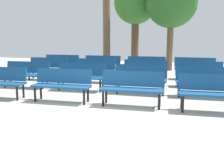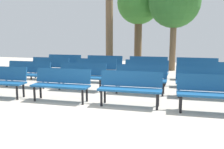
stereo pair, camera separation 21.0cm
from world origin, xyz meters
name	(u,v)px [view 2 (the right image)]	position (x,y,z in m)	size (l,w,h in m)	color
ground_plane	(70,124)	(0.00, 0.00, 0.00)	(24.00, 24.00, 0.00)	#B2A899
bench_r0_c0	(0,80)	(-2.96, 1.47, 0.50)	(1.63, 0.58, 0.87)	navy
bench_r0_c1	(61,83)	(-1.01, 1.57, 0.50)	(1.62, 0.54, 0.87)	navy
bench_r0_c2	(130,86)	(0.90, 1.63, 0.50)	(1.62, 0.55, 0.87)	navy
bench_r0_c3	(212,91)	(2.84, 1.64, 0.50)	(1.63, 0.58, 0.87)	navy
bench_r1_c0	(28,72)	(-3.04, 2.93, 0.50)	(1.63, 0.58, 0.87)	navy
bench_r1_c1	(82,75)	(-1.03, 3.00, 0.50)	(1.62, 0.56, 0.87)	navy
bench_r1_c2	(140,77)	(0.91, 3.05, 0.50)	(1.61, 0.51, 0.87)	navy
bench_r1_c3	(204,80)	(2.76, 3.08, 0.50)	(1.62, 0.57, 0.87)	navy
bench_r2_c0	(49,67)	(-3.06, 4.39, 0.50)	(1.62, 0.55, 0.87)	navy
bench_r2_c1	(95,69)	(-1.10, 4.46, 0.50)	(1.62, 0.55, 0.87)	navy
bench_r2_c2	(146,70)	(0.85, 4.51, 0.50)	(1.60, 0.49, 0.87)	navy
bench_r2_c3	(200,73)	(2.72, 4.52, 0.50)	(1.62, 0.55, 0.87)	navy
bench_r3_c0	(64,63)	(-3.14, 5.79, 0.50)	(1.62, 0.54, 0.87)	navy
bench_r3_c1	(104,64)	(-1.21, 5.85, 0.50)	(1.62, 0.54, 0.87)	navy
bench_r3_c2	(148,66)	(0.71, 5.94, 0.50)	(1.62, 0.56, 0.87)	navy
bench_r3_c3	(197,67)	(2.67, 5.96, 0.50)	(1.61, 0.51, 0.87)	navy
tree_0	(109,35)	(-1.62, 8.00, 1.78)	(0.37, 0.37, 3.56)	brown
tree_1	(139,4)	(-0.39, 9.44, 3.44)	(2.35, 2.35, 4.69)	brown
tree_2	(174,3)	(1.57, 8.34, 3.31)	(2.50, 2.50, 4.59)	brown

